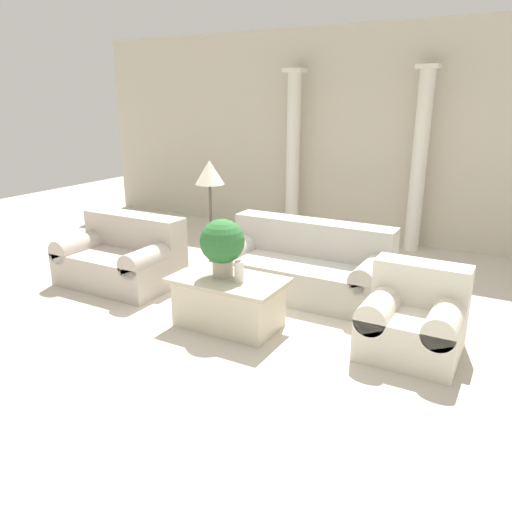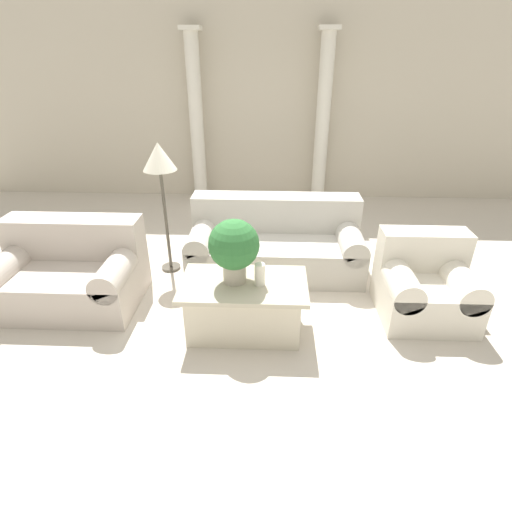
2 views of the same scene
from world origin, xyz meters
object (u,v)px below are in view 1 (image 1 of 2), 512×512
object	(u,v)px
loveseat	(123,256)
coffee_table	(229,302)
armchair	(414,318)
sofa_long	(304,266)
floor_lamp	(210,179)
potted_plant	(222,244)

from	to	relation	value
loveseat	coffee_table	bearing A→B (deg)	-13.33
coffee_table	armchair	size ratio (longest dim) A/B	1.33
loveseat	armchair	size ratio (longest dim) A/B	1.66
loveseat	armchair	bearing A→B (deg)	-1.20
sofa_long	floor_lamp	size ratio (longest dim) A/B	1.32
coffee_table	armchair	xyz separation A→B (m)	(1.70, 0.35, 0.07)
sofa_long	armchair	bearing A→B (deg)	-30.69
armchair	loveseat	bearing A→B (deg)	178.80
coffee_table	floor_lamp	xyz separation A→B (m)	(-0.94, 1.10, 0.99)
coffee_table	sofa_long	bearing A→B (deg)	76.95
loveseat	potted_plant	bearing A→B (deg)	-13.07
sofa_long	potted_plant	bearing A→B (deg)	-106.97
sofa_long	potted_plant	distance (m)	1.32
floor_lamp	coffee_table	bearing A→B (deg)	-49.44
coffee_table	armchair	bearing A→B (deg)	11.61
armchair	coffee_table	bearing A→B (deg)	-168.39
coffee_table	floor_lamp	world-z (taller)	floor_lamp
floor_lamp	loveseat	bearing A→B (deg)	-140.90
floor_lamp	armchair	size ratio (longest dim) A/B	1.76
coffee_table	armchair	distance (m)	1.73
loveseat	potted_plant	xyz separation A→B (m)	(1.70, -0.39, 0.50)
sofa_long	floor_lamp	world-z (taller)	floor_lamp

